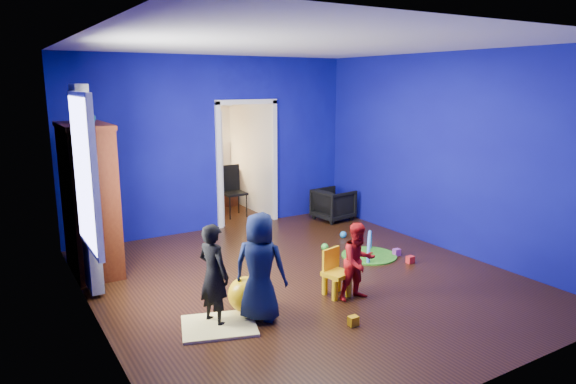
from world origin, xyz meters
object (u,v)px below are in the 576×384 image
toddler_red (358,261)px  tv_armoire (89,199)px  folding_chair (234,192)px  crt_tv (92,196)px  study_desk (214,188)px  child_black (214,275)px  hopper_ball (246,294)px  child_navy (260,267)px  kid_chair (337,275)px  play_mat (369,256)px  armchair (333,204)px  vase (87,116)px

toddler_red → tv_armoire: (-2.43, 2.54, 0.52)m
tv_armoire → folding_chair: (2.82, 1.61, -0.52)m
crt_tv → study_desk: size_ratio=0.80×
child_black → hopper_ball: (0.41, 0.10, -0.34)m
child_navy → kid_chair: size_ratio=2.32×
child_navy → crt_tv: crt_tv is taller
tv_armoire → hopper_ball: tv_armoire is taller
study_desk → child_navy: bearing=-107.8°
folding_chair → play_mat: bearing=-77.3°
child_black → kid_chair: child_black is taller
crt_tv → child_navy: bearing=-64.0°
play_mat → toddler_red: bearing=-135.1°
child_black → child_navy: 0.48m
tv_armoire → kid_chair: size_ratio=3.92×
child_black → play_mat: 2.91m
armchair → crt_tv: 4.30m
armchair → child_navy: 4.18m
child_black → crt_tv: bearing=-1.3°
child_black → armchair: bearing=-71.1°
toddler_red → hopper_ball: size_ratio=2.34×
vase → play_mat: vase is taller
child_navy → hopper_ball: bearing=-32.2°
crt_tv → study_desk: crt_tv is taller
toddler_red → hopper_ball: bearing=165.5°
child_black → vase: vase is taller
tv_armoire → hopper_ball: (1.17, -2.16, -0.79)m
armchair → hopper_ball: (-3.09, -2.61, -0.09)m
play_mat → kid_chair: bearing=-144.5°
tv_armoire → vase: bearing=-90.0°
armchair → kid_chair: bearing=137.7°
child_black → study_desk: child_black is taller
child_navy → toddler_red: size_ratio=1.28×
crt_tv → folding_chair: bearing=30.1°
hopper_ball → child_black: bearing=-165.9°
armchair → kid_chair: armchair is taller
kid_chair → study_desk: bearing=70.5°
tv_armoire → folding_chair: tv_armoire is taller
child_navy → toddler_red: child_navy is taller
child_black → crt_tv: crt_tv is taller
study_desk → tv_armoire: bearing=-137.7°
armchair → folding_chair: (-1.44, 1.16, 0.17)m
hopper_ball → study_desk: bearing=70.8°
tv_armoire → hopper_ball: size_ratio=5.03×
crt_tv → folding_chair: size_ratio=0.76×
toddler_red → tv_armoire: tv_armoire is taller
child_navy → crt_tv: 2.72m
vase → crt_tv: size_ratio=0.30×
kid_chair → study_desk: 4.94m
kid_chair → toddler_red: bearing=-66.3°
play_mat → folding_chair: size_ratio=0.86×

